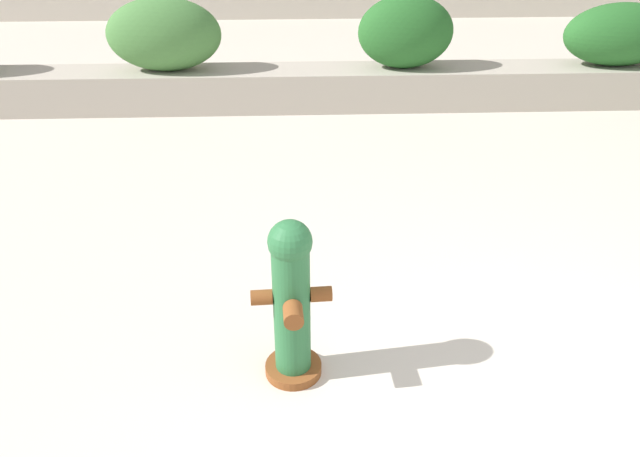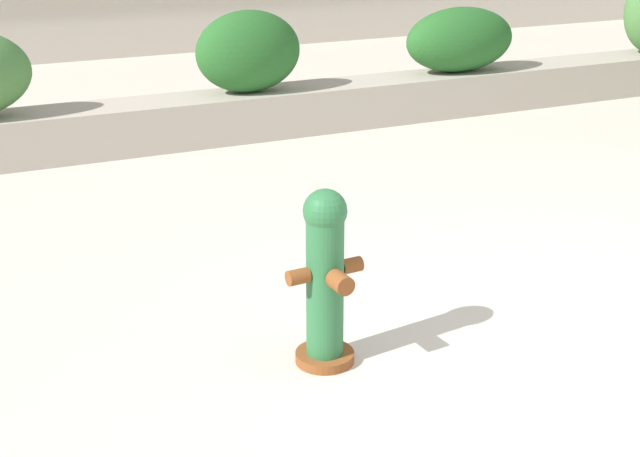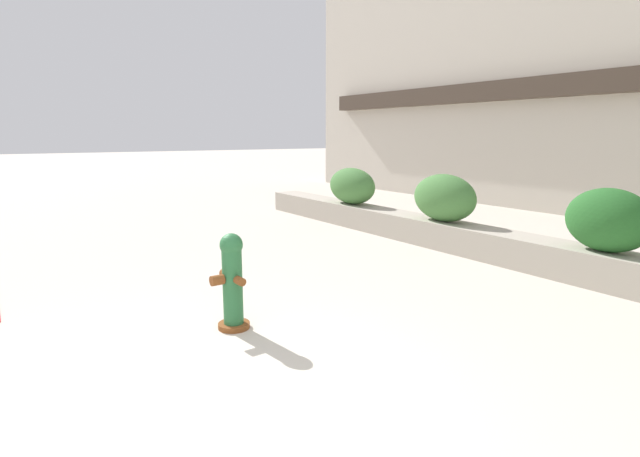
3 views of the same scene
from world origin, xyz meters
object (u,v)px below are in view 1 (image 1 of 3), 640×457
Objects in this scene: hedge_bush_2 at (406,32)px; fire_hydrant at (292,301)px; hedge_bush_3 at (621,35)px; hedge_bush_1 at (164,35)px.

fire_hydrant is (-1.46, -5.04, -0.40)m from hedge_bush_2.
hedge_bush_2 is at bearing 180.00° from hedge_bush_3.
hedge_bush_1 reaches higher than fire_hydrant.
hedge_bush_1 is 1.32× the size of fire_hydrant.
fire_hydrant is (1.57, -5.04, -0.40)m from hedge_bush_1.
hedge_bush_3 is (2.77, 0.00, -0.06)m from hedge_bush_2.
hedge_bush_2 is 0.82× the size of hedge_bush_3.
fire_hydrant is at bearing -130.01° from hedge_bush_3.
hedge_bush_1 is at bearing 107.28° from fire_hydrant.
hedge_bush_3 reaches higher than fire_hydrant.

